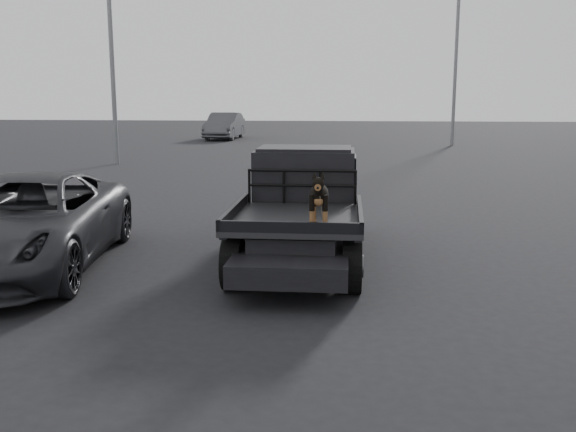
# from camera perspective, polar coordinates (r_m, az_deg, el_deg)

# --- Properties ---
(ground) EXTENTS (120.00, 120.00, 0.00)m
(ground) POSITION_cam_1_polar(r_m,az_deg,el_deg) (8.58, -2.82, -7.61)
(ground) COLOR black
(ground) RESTS_ON ground
(flatbed_ute) EXTENTS (2.00, 5.40, 0.92)m
(flatbed_ute) POSITION_cam_1_polar(r_m,az_deg,el_deg) (10.54, 1.16, -1.53)
(flatbed_ute) COLOR black
(flatbed_ute) RESTS_ON ground
(ute_cab) EXTENTS (1.72, 1.30, 0.88)m
(ute_cab) POSITION_cam_1_polar(r_m,az_deg,el_deg) (11.33, 1.52, 3.94)
(ute_cab) COLOR black
(ute_cab) RESTS_ON flatbed_ute
(headache_rack) EXTENTS (1.80, 0.08, 0.55)m
(headache_rack) POSITION_cam_1_polar(r_m,az_deg,el_deg) (10.61, 1.25, 2.58)
(headache_rack) COLOR black
(headache_rack) RESTS_ON flatbed_ute
(dog) EXTENTS (0.32, 0.60, 0.74)m
(dog) POSITION_cam_1_polar(r_m,az_deg,el_deg) (8.85, 2.79, 1.55)
(dog) COLOR black
(dog) RESTS_ON flatbed_ute
(parked_suv) EXTENTS (3.10, 5.56, 1.47)m
(parked_suv) POSITION_cam_1_polar(r_m,az_deg,el_deg) (10.78, -22.50, -0.59)
(parked_suv) COLOR #29292E
(parked_suv) RESTS_ON ground
(distant_car_a) EXTENTS (1.84, 4.95, 1.62)m
(distant_car_a) POSITION_cam_1_polar(r_m,az_deg,el_deg) (40.25, -5.67, 7.98)
(distant_car_a) COLOR #47474B
(distant_car_a) RESTS_ON ground
(floodlight_mid) EXTENTS (1.08, 0.28, 13.79)m
(floodlight_mid) POSITION_cam_1_polar(r_m,az_deg,el_deg) (36.18, 14.93, 18.00)
(floodlight_mid) COLOR slate
(floodlight_mid) RESTS_ON ground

